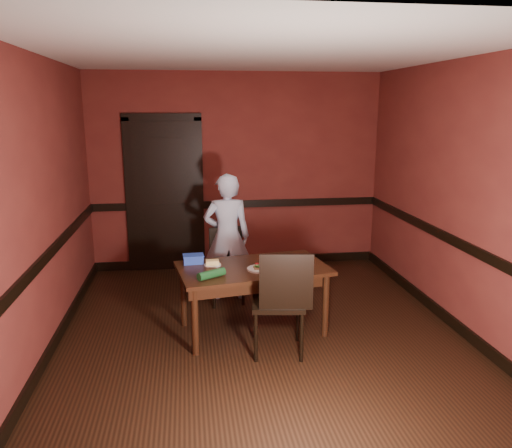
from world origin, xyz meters
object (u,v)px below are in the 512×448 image
object	(u,v)px
sauce_jar	(285,265)
chair_near	(278,300)
chair_far	(225,266)
food_tub	(193,259)
dining_table	(253,299)
person	(227,237)
sandwich_plate	(260,268)
cheese_saucer	(212,263)

from	to	relation	value
sauce_jar	chair_near	bearing A→B (deg)	-111.78
chair_far	food_tub	size ratio (longest dim) A/B	3.93
dining_table	person	size ratio (longest dim) A/B	0.98
person	sandwich_plate	size ratio (longest dim) A/B	6.08
sandwich_plate	person	bearing A→B (deg)	102.06
chair_far	sandwich_plate	size ratio (longest dim) A/B	3.49
sauce_jar	food_tub	xyz separation A→B (m)	(-0.88, 0.33, -0.00)
dining_table	person	distance (m)	1.06
chair_near	sandwich_plate	bearing A→B (deg)	-63.22
chair_near	chair_far	bearing A→B (deg)	-65.28
chair_far	food_tub	bearing A→B (deg)	-128.75
sauce_jar	cheese_saucer	size ratio (longest dim) A/B	0.56
sandwich_plate	sauce_jar	distance (m)	0.25
dining_table	sauce_jar	bearing A→B (deg)	-33.90
dining_table	sandwich_plate	xyz separation A→B (m)	(0.05, -0.11, 0.36)
chair_near	person	size ratio (longest dim) A/B	0.67
sandwich_plate	chair_near	bearing A→B (deg)	-71.26
sandwich_plate	food_tub	world-z (taller)	food_tub
sauce_jar	food_tub	size ratio (longest dim) A/B	0.44
sauce_jar	sandwich_plate	bearing A→B (deg)	172.84
food_tub	chair_near	bearing A→B (deg)	-44.62
person	sauce_jar	size ratio (longest dim) A/B	15.62
person	cheese_saucer	world-z (taller)	person
chair_near	sauce_jar	world-z (taller)	chair_near
dining_table	sauce_jar	world-z (taller)	sauce_jar
dining_table	sandwich_plate	distance (m)	0.38
person	cheese_saucer	bearing A→B (deg)	76.30
chair_far	cheese_saucer	world-z (taller)	chair_far
sauce_jar	food_tub	distance (m)	0.94
chair_far	sandwich_plate	world-z (taller)	chair_far
sandwich_plate	cheese_saucer	bearing A→B (deg)	155.42
chair_far	chair_near	world-z (taller)	chair_near
chair_far	cheese_saucer	size ratio (longest dim) A/B	4.99
person	cheese_saucer	size ratio (longest dim) A/B	8.70
dining_table	chair_near	distance (m)	0.52
chair_far	person	xyz separation A→B (m)	(0.04, 0.13, 0.32)
person	food_tub	distance (m)	0.87
sauce_jar	cheese_saucer	xyz separation A→B (m)	(-0.70, 0.24, -0.03)
person	food_tub	size ratio (longest dim) A/B	6.85
chair_near	person	world-z (taller)	person
cheese_saucer	chair_near	bearing A→B (deg)	-44.52
cheese_saucer	food_tub	size ratio (longest dim) A/B	0.79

